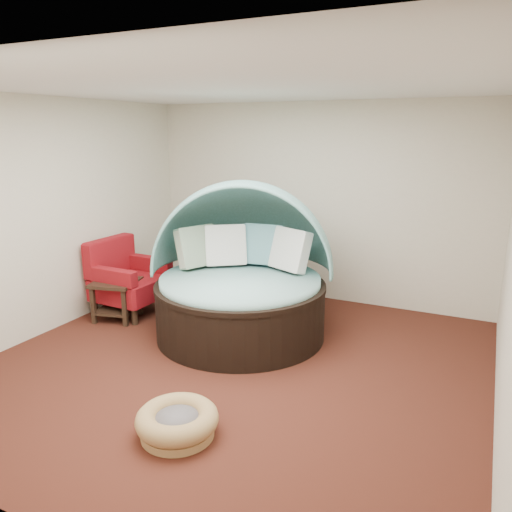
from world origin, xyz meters
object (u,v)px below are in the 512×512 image
at_px(red_armchair, 127,279).
at_px(side_table, 116,294).
at_px(canopy_daybed, 241,264).
at_px(pet_basket, 177,422).

xyz_separation_m(red_armchair, side_table, (0.06, -0.29, -0.12)).
distance_m(canopy_daybed, pet_basket, 2.33).
bearing_deg(pet_basket, canopy_daybed, 103.62).
height_order(red_armchair, side_table, red_armchair).
height_order(canopy_daybed, red_armchair, canopy_daybed).
relative_size(pet_basket, red_armchair, 0.82).
bearing_deg(red_armchair, side_table, -75.72).
bearing_deg(side_table, canopy_daybed, 11.09).
bearing_deg(canopy_daybed, side_table, 169.99).
distance_m(canopy_daybed, red_armchair, 1.77).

